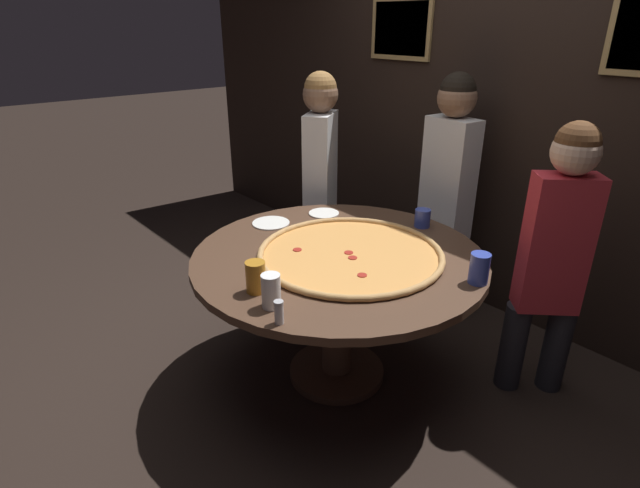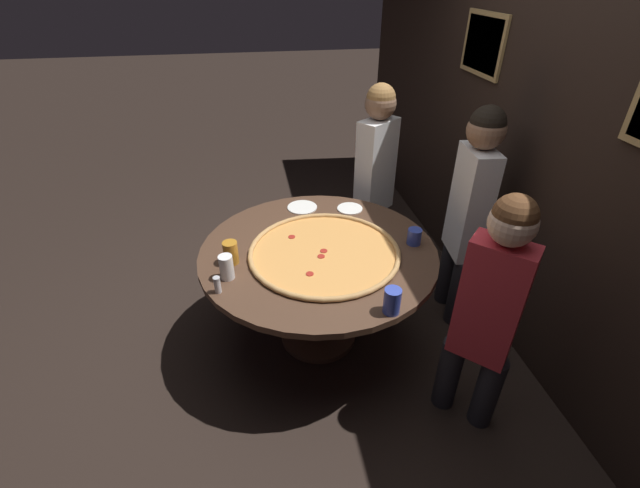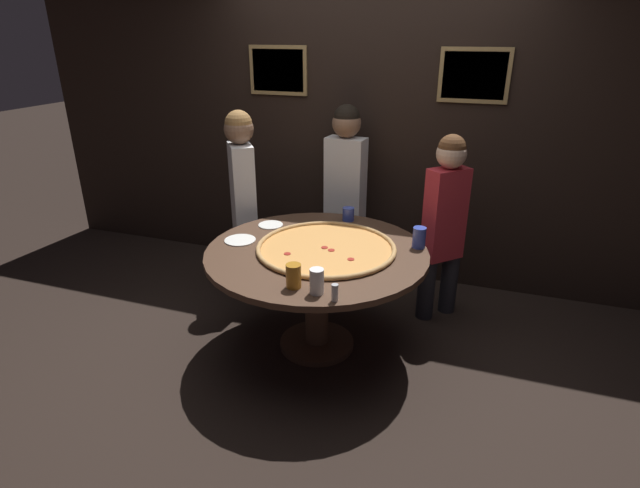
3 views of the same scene
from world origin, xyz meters
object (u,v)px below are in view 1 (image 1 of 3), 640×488
(dining_table, at_px, (338,279))
(diner_far_left, at_px, (448,183))
(white_plate_near_front, at_px, (324,213))
(giant_pizza, at_px, (350,253))
(condiment_shaker, at_px, (279,312))
(diner_far_right, at_px, (320,173))
(drink_cup_far_right, at_px, (271,291))
(drink_cup_centre_back, at_px, (479,268))
(drink_cup_by_shaker, at_px, (256,277))
(drink_cup_beside_pizza, at_px, (422,218))
(white_plate_right_side, at_px, (271,223))
(diner_centre_back, at_px, (555,250))

(dining_table, relative_size, diner_far_left, 0.95)
(dining_table, xyz_separation_m, white_plate_near_front, (-0.47, 0.31, 0.15))
(giant_pizza, height_order, condiment_shaker, condiment_shaker)
(condiment_shaker, xyz_separation_m, diner_far_right, (-1.15, 1.19, 0.07))
(drink_cup_far_right, distance_m, diner_far_right, 1.54)
(drink_cup_centre_back, height_order, drink_cup_by_shaker, same)
(drink_cup_by_shaker, bearing_deg, drink_cup_beside_pizza, 90.49)
(drink_cup_by_shaker, distance_m, white_plate_right_side, 0.78)
(diner_far_right, bearing_deg, drink_cup_by_shaker, -177.22)
(diner_far_right, bearing_deg, drink_cup_beside_pizza, -125.64)
(condiment_shaker, height_order, diner_centre_back, diner_centre_back)
(dining_table, bearing_deg, white_plate_right_side, -177.62)
(dining_table, xyz_separation_m, diner_far_left, (-0.11, 1.02, 0.28))
(drink_cup_far_right, relative_size, drink_cup_centre_back, 1.03)
(drink_cup_beside_pizza, distance_m, drink_cup_centre_back, 0.67)
(drink_cup_far_right, bearing_deg, drink_cup_beside_pizza, 97.67)
(drink_cup_far_right, xyz_separation_m, diner_far_right, (-1.03, 1.15, 0.05))
(drink_cup_beside_pizza, height_order, diner_far_left, diner_far_left)
(diner_far_right, bearing_deg, drink_cup_far_right, -173.55)
(drink_cup_by_shaker, distance_m, white_plate_near_front, 0.98)
(diner_far_right, bearing_deg, diner_centre_back, -121.20)
(drink_cup_beside_pizza, relative_size, white_plate_right_side, 0.47)
(drink_cup_beside_pizza, distance_m, diner_centre_back, 0.71)
(dining_table, bearing_deg, white_plate_near_front, 146.48)
(giant_pizza, relative_size, drink_cup_by_shaker, 6.63)
(dining_table, height_order, diner_far_right, diner_far_right)
(drink_cup_far_right, bearing_deg, diner_centre_back, 66.82)
(white_plate_near_front, relative_size, condiment_shaker, 1.86)
(white_plate_right_side, bearing_deg, drink_cup_beside_pizza, 46.64)
(giant_pizza, distance_m, diner_far_left, 1.02)
(drink_cup_by_shaker, bearing_deg, diner_centre_back, 61.08)
(drink_cup_far_right, relative_size, condiment_shaker, 1.48)
(drink_cup_by_shaker, bearing_deg, giant_pizza, 89.31)
(giant_pizza, height_order, drink_cup_beside_pizza, drink_cup_beside_pizza)
(drink_cup_beside_pizza, height_order, white_plate_near_front, drink_cup_beside_pizza)
(white_plate_right_side, xyz_separation_m, condiment_shaker, (0.86, -0.57, 0.05))
(white_plate_right_side, bearing_deg, diner_far_right, 115.12)
(drink_cup_centre_back, distance_m, condiment_shaker, 0.91)
(giant_pizza, xyz_separation_m, drink_cup_by_shaker, (-0.01, -0.55, 0.06))
(drink_cup_beside_pizza, xyz_separation_m, drink_cup_far_right, (0.15, -1.15, 0.02))
(white_plate_right_side, xyz_separation_m, white_plate_near_front, (0.08, 0.33, 0.00))
(condiment_shaker, distance_m, diner_far_right, 1.66)
(dining_table, bearing_deg, drink_cup_far_right, -70.37)
(drink_cup_far_right, xyz_separation_m, drink_cup_centre_back, (0.43, 0.81, -0.00))
(giant_pizza, distance_m, diner_far_right, 1.07)
(drink_cup_centre_back, xyz_separation_m, condiment_shaker, (-0.31, -0.86, -0.02))
(drink_cup_far_right, distance_m, drink_cup_by_shaker, 0.15)
(drink_cup_far_right, height_order, drink_cup_centre_back, drink_cup_far_right)
(drink_cup_centre_back, relative_size, drink_cup_by_shaker, 1.01)
(white_plate_near_front, xyz_separation_m, condiment_shaker, (0.78, -0.91, 0.05))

